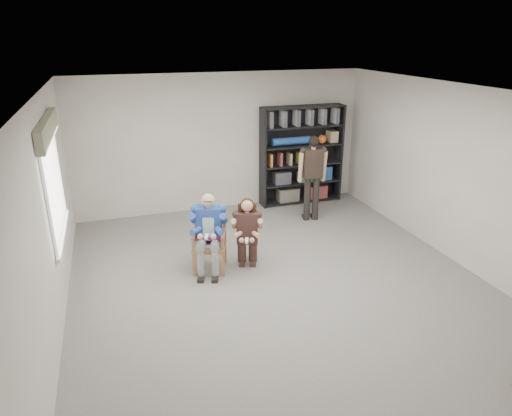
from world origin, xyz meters
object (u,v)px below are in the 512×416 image
object	(u,v)px
seated_man	(209,233)
standing_man	(312,179)
armchair	(209,241)
bookshelf	(302,155)
kneeling_woman	(247,234)

from	to	relation	value
seated_man	standing_man	size ratio (longest dim) A/B	0.74
armchair	bookshelf	xyz separation A→B (m)	(2.58, 2.43, 0.56)
standing_man	seated_man	bearing A→B (deg)	-140.54
armchair	bookshelf	world-z (taller)	bookshelf
armchair	standing_man	distance (m)	2.78
armchair	standing_man	world-z (taller)	standing_man
kneeling_woman	bookshelf	size ratio (longest dim) A/B	0.55
bookshelf	seated_man	bearing A→B (deg)	-136.73
armchair	kneeling_woman	distance (m)	0.60
armchair	bookshelf	bearing A→B (deg)	61.54
kneeling_woman	standing_man	bearing A→B (deg)	58.57
bookshelf	standing_man	bearing A→B (deg)	-101.55
kneeling_woman	armchair	bearing A→B (deg)	-173.41
armchair	bookshelf	distance (m)	3.59
kneeling_woman	bookshelf	bearing A→B (deg)	70.14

